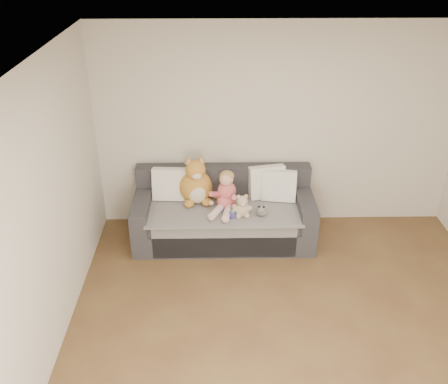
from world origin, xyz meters
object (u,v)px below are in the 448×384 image
Objects in this scene: teddy_bear at (242,208)px; sippy_cup at (233,213)px; plush_cat at (196,184)px; sofa at (224,216)px; toddler at (226,194)px.

teddy_bear is 0.13m from sippy_cup.
plush_cat is at bearing 136.05° from sippy_cup.
sofa is at bearing 107.48° from sippy_cup.
teddy_bear is 2.45× the size of sippy_cup.
sofa is at bearing 119.45° from teddy_bear.
sofa is 4.35× the size of toddler.
toddler is at bearing -78.12° from sofa.
toddler is at bearing 110.04° from sippy_cup.
plush_cat is at bearing 163.34° from sofa.
teddy_bear is (0.21, -0.28, 0.28)m from sofa.
toddler reaches higher than sofa.
plush_cat is 0.68m from teddy_bear.
sippy_cup is (0.44, -0.42, -0.17)m from plush_cat.
teddy_bear is at bearing -25.27° from toddler.
plush_cat is 0.63m from sippy_cup.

